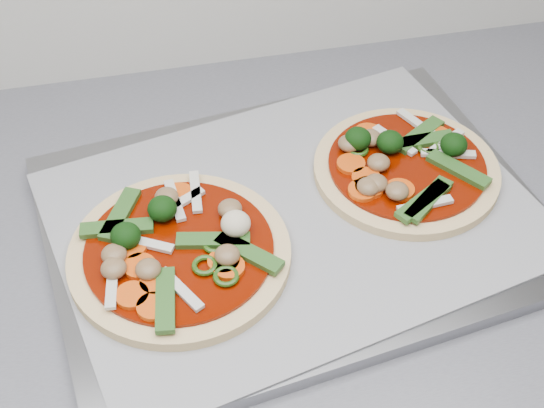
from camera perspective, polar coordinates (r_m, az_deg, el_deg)
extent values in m
cube|color=slate|center=(0.63, 2.50, -6.08)|extent=(3.60, 0.60, 0.04)
cube|color=gray|center=(0.64, 1.68, -1.18)|extent=(0.44, 0.35, 0.01)
cube|color=#96969B|center=(0.64, 1.69, -0.70)|extent=(0.44, 0.36, 0.00)
cylinder|color=#E8C97F|center=(0.60, -6.96, -3.78)|extent=(0.19, 0.19, 0.01)
cylinder|color=#6D1300|center=(0.60, -7.01, -3.38)|extent=(0.16, 0.16, 0.00)
cylinder|color=#F03700|center=(0.59, -9.93, -4.65)|extent=(0.03, 0.03, 0.00)
cube|color=#2E5F23|center=(0.62, -11.37, -0.77)|extent=(0.04, 0.06, 0.00)
cube|color=#2E5F23|center=(0.61, -11.61, -1.78)|extent=(0.06, 0.02, 0.00)
ellipsoid|color=brown|center=(0.58, -9.31, -4.87)|extent=(0.03, 0.03, 0.01)
cylinder|color=#F03700|center=(0.58, -3.67, -4.35)|extent=(0.04, 0.04, 0.00)
ellipsoid|color=brown|center=(0.59, -11.80, -3.73)|extent=(0.03, 0.03, 0.01)
cylinder|color=#F03700|center=(0.57, -8.71, -5.85)|extent=(0.03, 0.03, 0.00)
ellipsoid|color=beige|center=(0.60, -2.75, -1.49)|extent=(0.03, 0.03, 0.02)
torus|color=#234710|center=(0.58, -5.08, -4.63)|extent=(0.03, 0.03, 0.00)
cylinder|color=#F03700|center=(0.57, -10.48, -6.77)|extent=(0.03, 0.03, 0.00)
cube|color=beige|center=(0.63, -7.34, 0.27)|extent=(0.01, 0.05, 0.00)
cube|color=#2E5F23|center=(0.56, -8.03, -7.16)|extent=(0.02, 0.06, 0.00)
cube|color=beige|center=(0.58, -11.95, -5.83)|extent=(0.01, 0.05, 0.00)
torus|color=#234710|center=(0.59, -4.31, -3.02)|extent=(0.03, 0.03, 0.00)
cylinder|color=#F03700|center=(0.63, -7.05, 0.74)|extent=(0.03, 0.03, 0.00)
cylinder|color=#F03700|center=(0.60, -10.59, -3.23)|extent=(0.04, 0.04, 0.00)
ellipsoid|color=brown|center=(0.58, -11.83, -4.77)|extent=(0.03, 0.03, 0.01)
ellipsoid|color=#0D330D|center=(0.61, -8.27, -0.35)|extent=(0.03, 0.03, 0.02)
cube|color=beige|center=(0.63, -6.99, 0.04)|extent=(0.05, 0.03, 0.00)
ellipsoid|color=#0D330D|center=(0.60, -10.96, -2.37)|extent=(0.03, 0.03, 0.02)
cube|color=beige|center=(0.60, -9.58, -2.90)|extent=(0.05, 0.03, 0.00)
cube|color=#2E5F23|center=(0.59, -1.75, -3.69)|extent=(0.05, 0.05, 0.00)
ellipsoid|color=brown|center=(0.58, -3.39, -3.85)|extent=(0.03, 0.03, 0.01)
ellipsoid|color=brown|center=(0.61, -3.19, -0.36)|extent=(0.03, 0.03, 0.01)
torus|color=#234710|center=(0.57, -3.48, -5.46)|extent=(0.03, 0.03, 0.00)
ellipsoid|color=brown|center=(0.63, -7.95, 0.54)|extent=(0.03, 0.03, 0.01)
cube|color=beige|center=(0.63, -5.77, 0.92)|extent=(0.01, 0.05, 0.00)
cylinder|color=#F03700|center=(0.56, -8.91, -7.65)|extent=(0.03, 0.03, 0.00)
cylinder|color=#F03700|center=(0.58, -3.28, -4.77)|extent=(0.03, 0.03, 0.00)
cube|color=beige|center=(0.57, -6.88, -6.39)|extent=(0.03, 0.05, 0.00)
cube|color=#2E5F23|center=(0.60, -4.45, -2.75)|extent=(0.06, 0.03, 0.00)
cylinder|color=#E8C97F|center=(0.68, 10.06, 2.57)|extent=(0.20, 0.20, 0.01)
cylinder|color=#6D1300|center=(0.67, 10.12, 2.94)|extent=(0.17, 0.17, 0.00)
cube|color=#2E5F23|center=(0.64, 11.30, 0.21)|extent=(0.06, 0.04, 0.00)
ellipsoid|color=brown|center=(0.68, 7.43, 4.97)|extent=(0.03, 0.03, 0.01)
ellipsoid|color=#0D330D|center=(0.68, 6.48, 4.91)|extent=(0.02, 0.02, 0.02)
ellipsoid|color=#0D330D|center=(0.68, 13.53, 4.38)|extent=(0.03, 0.03, 0.02)
cylinder|color=#F03700|center=(0.70, 12.33, 5.05)|extent=(0.03, 0.03, 0.00)
cylinder|color=#F03700|center=(0.70, 7.24, 5.33)|extent=(0.04, 0.04, 0.00)
cube|color=beige|center=(0.71, 10.90, 5.95)|extent=(0.03, 0.05, 0.00)
cylinder|color=#F03700|center=(0.65, 7.10, 1.93)|extent=(0.03, 0.03, 0.00)
cube|color=beige|center=(0.63, 11.45, -0.05)|extent=(0.05, 0.01, 0.00)
cylinder|color=#F03700|center=(0.64, 7.35, 1.24)|extent=(0.03, 0.03, 0.00)
ellipsoid|color=brown|center=(0.68, 5.84, 4.56)|extent=(0.03, 0.03, 0.01)
torus|color=#234710|center=(0.68, 6.45, 4.12)|extent=(0.03, 0.03, 0.00)
cylinder|color=#F03700|center=(0.69, 13.11, 4.30)|extent=(0.03, 0.03, 0.00)
cube|color=beige|center=(0.70, 12.87, 4.50)|extent=(0.05, 0.03, 0.00)
cube|color=#2E5F23|center=(0.69, 11.29, 4.70)|extent=(0.06, 0.02, 0.00)
cube|color=beige|center=(0.69, 13.12, 3.71)|extent=(0.05, 0.02, 0.00)
torus|color=#234710|center=(0.70, 12.47, 4.80)|extent=(0.03, 0.03, 0.00)
torus|color=#234710|center=(0.69, 11.69, 4.18)|extent=(0.02, 0.02, 0.00)
cube|color=#2E5F23|center=(0.67, 13.87, 2.54)|extent=(0.05, 0.06, 0.00)
cylinder|color=#F03700|center=(0.64, 9.60, 1.06)|extent=(0.03, 0.03, 0.00)
ellipsoid|color=brown|center=(0.64, 7.29, 1.31)|extent=(0.02, 0.02, 0.01)
cylinder|color=#F03700|center=(0.64, 6.84, 1.01)|extent=(0.03, 0.03, 0.00)
ellipsoid|color=brown|center=(0.64, 7.84, 1.57)|extent=(0.03, 0.03, 0.01)
cylinder|color=#F03700|center=(0.66, 5.96, 3.01)|extent=(0.03, 0.03, 0.00)
cube|color=#2E5F23|center=(0.64, 11.71, 0.34)|extent=(0.05, 0.05, 0.00)
cube|color=beige|center=(0.69, 9.20, 4.76)|extent=(0.03, 0.05, 0.00)
ellipsoid|color=brown|center=(0.66, 8.03, 3.11)|extent=(0.02, 0.02, 0.01)
ellipsoid|color=brown|center=(0.64, 9.41, 0.97)|extent=(0.03, 0.03, 0.01)
cube|color=#2E5F23|center=(0.70, 11.03, 5.13)|extent=(0.06, 0.04, 0.00)
ellipsoid|color=#0D330D|center=(0.68, 8.88, 4.63)|extent=(0.03, 0.03, 0.02)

